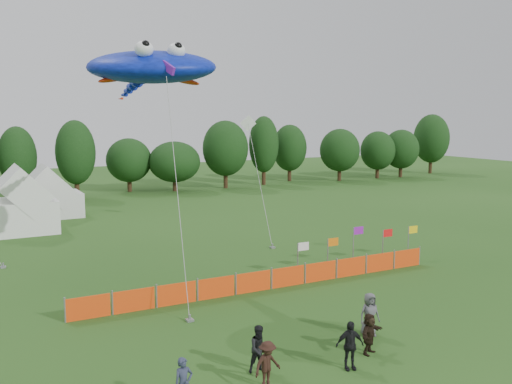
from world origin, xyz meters
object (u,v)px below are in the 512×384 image
tent_left (24,205)px  spectator_c (267,364)px  barrier_fence (271,279)px  spectator_b (260,349)px  spectator_f (369,334)px  stingray_kite (150,68)px  tent_right (52,197)px  spectator_d (350,345)px  spectator_a (184,384)px  spectator_e (369,314)px

tent_left → spectator_c: size_ratio=2.89×
barrier_fence → spectator_b: spectator_b is taller
spectator_f → stingray_kite: bearing=86.1°
stingray_kite → tent_right: bearing=93.4°
barrier_fence → stingray_kite: size_ratio=1.54×
spectator_b → spectator_f: spectator_b is taller
tent_left → spectator_b: 29.13m
tent_left → spectator_d: (7.22, -30.03, -1.14)m
spectator_c → spectator_f: (4.57, 0.54, -0.02)m
tent_right → spectator_a: bearing=-92.5°
tent_left → spectator_a: bearing=-87.7°
barrier_fence → tent_right: bearing=103.8°
spectator_b → tent_left: bearing=104.8°
tent_left → barrier_fence: 22.87m
tent_right → spectator_e: (6.97, -33.63, -0.84)m
spectator_d → spectator_f: 1.58m
spectator_a → tent_right: bearing=84.8°
spectator_d → spectator_f: spectator_d is taller
tent_right → spectator_f: 35.50m
tent_left → tent_right: size_ratio=0.94×
barrier_fence → spectator_c: size_ratio=12.83×
spectator_e → spectator_c: bearing=-152.6°
tent_right → spectator_a: size_ratio=3.01×
tent_left → spectator_f: 30.61m
barrier_fence → spectator_c: spectator_c is taller
barrier_fence → stingray_kite: 11.93m
spectator_b → barrier_fence: bearing=64.4°
spectator_c → spectator_e: bearing=7.7°
spectator_a → spectator_c: (2.86, 0.01, -0.02)m
spectator_c → spectator_f: 4.60m
tent_left → spectator_a: (1.22, -29.89, -1.20)m
tent_left → spectator_b: bearing=-81.3°
spectator_c → tent_right: bearing=81.2°
spectator_d → stingray_kite: size_ratio=0.13×
spectator_f → stingray_kite: 15.84m
tent_right → stingray_kite: size_ratio=0.37×
spectator_a → spectator_e: (8.54, 1.92, 0.07)m
spectator_b → spectator_c: spectator_b is taller
tent_left → stingray_kite: size_ratio=0.35×
tent_right → spectator_b: tent_right is taller
spectator_a → spectator_b: 3.36m
barrier_fence → spectator_d: (-2.07, -9.18, 0.36)m
spectator_d → spectator_f: (1.42, 0.69, -0.10)m
spectator_a → stingray_kite: (2.96, 11.86, 10.11)m
barrier_fence → spectator_c: 10.43m
tent_right → spectator_c: bearing=-87.9°
tent_left → spectator_e: 29.64m
tent_right → spectator_a: 35.60m
spectator_c → stingray_kite: (0.10, 11.84, 10.13)m
barrier_fence → spectator_b: size_ratio=12.12×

